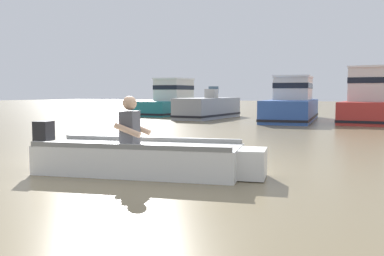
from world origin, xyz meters
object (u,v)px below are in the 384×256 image
(moored_boat_grey, at_px, (208,108))
(moored_boat_red, at_px, (367,102))
(rowboat_with_person, at_px, (144,157))
(moored_boat_blue, at_px, (292,104))
(moored_boat_teal, at_px, (172,101))

(moored_boat_grey, distance_m, moored_boat_red, 7.31)
(rowboat_with_person, relative_size, moored_boat_blue, 0.54)
(moored_boat_teal, height_order, moored_boat_grey, moored_boat_teal)
(rowboat_with_person, bearing_deg, moored_boat_red, 83.76)
(moored_boat_red, bearing_deg, rowboat_with_person, -96.24)
(moored_boat_red, bearing_deg, moored_boat_grey, -177.34)
(moored_boat_blue, height_order, moored_boat_red, moored_boat_red)
(moored_boat_grey, xyz_separation_m, moored_boat_blue, (4.11, 0.36, 0.27))
(moored_boat_teal, height_order, moored_boat_blue, moored_boat_teal)
(rowboat_with_person, height_order, moored_boat_blue, moored_boat_blue)
(moored_boat_teal, relative_size, moored_boat_blue, 0.76)
(moored_boat_grey, relative_size, moored_boat_red, 1.07)
(rowboat_with_person, xyz_separation_m, moored_boat_grey, (-5.77, 13.62, 0.23))
(rowboat_with_person, distance_m, moored_boat_grey, 14.79)
(moored_boat_red, bearing_deg, moored_boat_blue, 179.70)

